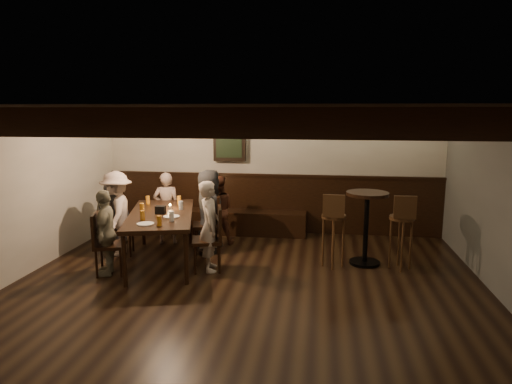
% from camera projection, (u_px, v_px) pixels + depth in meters
% --- Properties ---
extents(room, '(7.00, 7.00, 7.00)m').
position_uv_depth(room, '(246.00, 188.00, 7.66)').
color(room, black).
rests_on(room, ground).
extents(dining_table, '(1.46, 2.29, 0.79)m').
position_uv_depth(dining_table, '(161.00, 217.00, 7.08)').
color(dining_table, black).
rests_on(dining_table, floor).
extents(chair_left_near, '(0.48, 0.48, 0.86)m').
position_uv_depth(chair_left_near, '(120.00, 239.00, 7.53)').
color(chair_left_near, black).
rests_on(chair_left_near, floor).
extents(chair_left_far, '(0.51, 0.51, 0.91)m').
position_uv_depth(chair_left_far, '(109.00, 255.00, 6.64)').
color(chair_left_far, black).
rests_on(chair_left_far, floor).
extents(chair_right_near, '(0.54, 0.54, 0.97)m').
position_uv_depth(chair_right_near, '(208.00, 235.00, 7.68)').
color(chair_right_near, black).
rests_on(chair_right_near, floor).
extents(chair_right_far, '(0.53, 0.53, 0.96)m').
position_uv_depth(chair_right_far, '(208.00, 251.00, 6.80)').
color(chair_right_far, black).
rests_on(chair_right_far, floor).
extents(person_bench_left, '(0.66, 0.52, 1.20)m').
position_uv_depth(person_bench_left, '(113.00, 213.00, 7.89)').
color(person_bench_left, '#2A292B').
rests_on(person_bench_left, floor).
extents(person_bench_centre, '(0.53, 0.42, 1.29)m').
position_uv_depth(person_bench_centre, '(167.00, 208.00, 8.13)').
color(person_bench_centre, gray).
rests_on(person_bench_centre, floor).
extents(person_bench_right, '(0.70, 0.60, 1.23)m').
position_uv_depth(person_bench_right, '(217.00, 210.00, 8.08)').
color(person_bench_right, '#582E1E').
rests_on(person_bench_right, floor).
extents(person_left_near, '(0.73, 1.00, 1.40)m').
position_uv_depth(person_left_near, '(117.00, 214.00, 7.45)').
color(person_left_near, '#BDA8A0').
rests_on(person_left_near, floor).
extents(person_left_far, '(0.48, 0.79, 1.25)m').
position_uv_depth(person_left_far, '(106.00, 232.00, 6.58)').
color(person_left_far, gray).
rests_on(person_left_far, floor).
extents(person_right_near, '(0.60, 0.77, 1.40)m').
position_uv_depth(person_right_near, '(209.00, 211.00, 7.61)').
color(person_right_near, '#252527').
rests_on(person_right_near, floor).
extents(person_right_far, '(0.44, 0.56, 1.35)m').
position_uv_depth(person_right_far, '(210.00, 226.00, 6.74)').
color(person_right_far, '#BDAEA0').
rests_on(person_right_far, floor).
extents(pint_a, '(0.07, 0.07, 0.14)m').
position_uv_depth(pint_a, '(148.00, 200.00, 7.71)').
color(pint_a, '#BF7219').
rests_on(pint_a, dining_table).
extents(pint_b, '(0.07, 0.07, 0.14)m').
position_uv_depth(pint_b, '(179.00, 200.00, 7.72)').
color(pint_b, '#BF7219').
rests_on(pint_b, dining_table).
extents(pint_c, '(0.07, 0.07, 0.14)m').
position_uv_depth(pint_c, '(142.00, 208.00, 7.12)').
color(pint_c, '#BF7219').
rests_on(pint_c, dining_table).
extents(pint_d, '(0.07, 0.07, 0.14)m').
position_uv_depth(pint_d, '(181.00, 205.00, 7.29)').
color(pint_d, silver).
rests_on(pint_d, dining_table).
extents(pint_e, '(0.07, 0.07, 0.14)m').
position_uv_depth(pint_e, '(142.00, 215.00, 6.60)').
color(pint_e, '#BF7219').
rests_on(pint_e, dining_table).
extents(pint_f, '(0.07, 0.07, 0.14)m').
position_uv_depth(pint_f, '(171.00, 216.00, 6.54)').
color(pint_f, silver).
rests_on(pint_f, dining_table).
extents(pint_g, '(0.07, 0.07, 0.14)m').
position_uv_depth(pint_g, '(159.00, 221.00, 6.28)').
color(pint_g, '#BF7219').
rests_on(pint_g, dining_table).
extents(plate_near, '(0.24, 0.24, 0.01)m').
position_uv_depth(plate_near, '(145.00, 224.00, 6.37)').
color(plate_near, white).
rests_on(plate_near, dining_table).
extents(plate_far, '(0.24, 0.24, 0.01)m').
position_uv_depth(plate_far, '(171.00, 217.00, 6.80)').
color(plate_far, white).
rests_on(plate_far, dining_table).
extents(condiment_caddy, '(0.15, 0.10, 0.12)m').
position_uv_depth(condiment_caddy, '(160.00, 210.00, 7.01)').
color(condiment_caddy, black).
rests_on(condiment_caddy, dining_table).
extents(candle, '(0.05, 0.05, 0.05)m').
position_uv_depth(candle, '(170.00, 207.00, 7.37)').
color(candle, beige).
rests_on(candle, dining_table).
extents(high_top_table, '(0.64, 0.64, 1.14)m').
position_uv_depth(high_top_table, '(366.00, 217.00, 6.99)').
color(high_top_table, black).
rests_on(high_top_table, floor).
extents(bar_stool_left, '(0.36, 0.38, 1.15)m').
position_uv_depth(bar_stool_left, '(333.00, 240.00, 6.91)').
color(bar_stool_left, '#3A2512').
rests_on(bar_stool_left, floor).
extents(bar_stool_right, '(0.36, 0.37, 1.15)m').
position_uv_depth(bar_stool_right, '(401.00, 241.00, 6.82)').
color(bar_stool_right, '#3A2512').
rests_on(bar_stool_right, floor).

